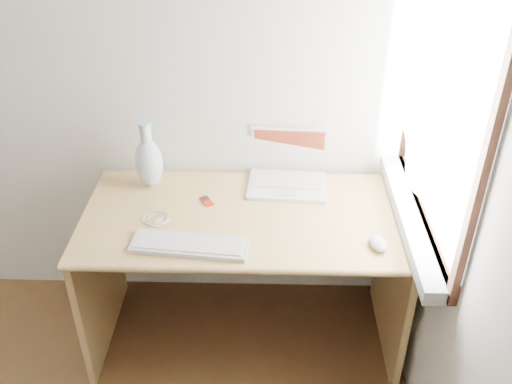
{
  "coord_description": "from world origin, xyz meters",
  "views": [
    {
      "loc": [
        1.11,
        -0.61,
        2.15
      ],
      "look_at": [
        1.06,
        1.35,
        0.87
      ],
      "focal_mm": 40.0,
      "sensor_mm": 36.0,
      "label": 1
    }
  ],
  "objects_px": {
    "external_keyboard": "(189,245)",
    "desk": "(245,241)",
    "vase": "(149,161)",
    "laptop": "(287,172)"
  },
  "relations": [
    {
      "from": "external_keyboard",
      "to": "vase",
      "type": "xyz_separation_m",
      "value": [
        -0.23,
        0.45,
        0.12
      ]
    },
    {
      "from": "laptop",
      "to": "external_keyboard",
      "type": "xyz_separation_m",
      "value": [
        -0.39,
        -0.49,
        -0.04
      ]
    },
    {
      "from": "vase",
      "to": "desk",
      "type": "bearing_deg",
      "value": -17.58
    },
    {
      "from": "laptop",
      "to": "vase",
      "type": "xyz_separation_m",
      "value": [
        -0.63,
        -0.04,
        0.08
      ]
    },
    {
      "from": "external_keyboard",
      "to": "desk",
      "type": "bearing_deg",
      "value": 62.32
    },
    {
      "from": "desk",
      "to": "external_keyboard",
      "type": "distance_m",
      "value": 0.43
    },
    {
      "from": "laptop",
      "to": "external_keyboard",
      "type": "distance_m",
      "value": 0.63
    },
    {
      "from": "laptop",
      "to": "vase",
      "type": "distance_m",
      "value": 0.63
    },
    {
      "from": "external_keyboard",
      "to": "vase",
      "type": "height_order",
      "value": "vase"
    },
    {
      "from": "vase",
      "to": "external_keyboard",
      "type": "bearing_deg",
      "value": -62.79
    }
  ]
}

